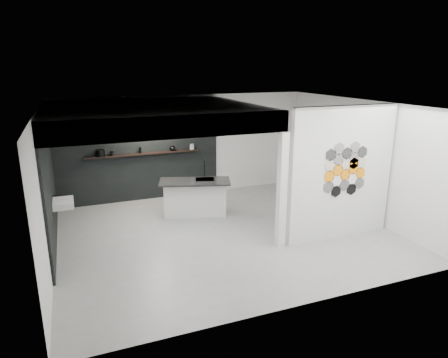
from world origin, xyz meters
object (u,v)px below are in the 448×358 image
glass_bowl (192,148)px  bottle_dark (140,150)px  kettle (173,148)px  glass_vase (192,147)px  stockpot (100,153)px  wall_basin (63,203)px  utensil_cup (112,153)px  kitchen_island (195,197)px  partition_panel (341,173)px

glass_bowl → bottle_dark: bearing=180.0°
kettle → glass_vase: size_ratio=1.07×
glass_bowl → stockpot: bearing=180.0°
wall_basin → bottle_dark: bearing=46.5°
glass_bowl → bottle_dark: size_ratio=0.78×
utensil_cup → kitchen_island: bearing=-41.5°
wall_basin → bottle_dark: (1.96, 2.07, 0.55)m
kitchen_island → glass_bowl: 1.84m
utensil_cup → partition_panel: bearing=-42.4°
wall_basin → glass_bowl: bearing=31.3°
glass_vase → utensil_cup: (-2.16, 0.00, -0.02)m
stockpot → kettle: bearing=0.0°
wall_basin → glass_bowl: 4.00m
kettle → utensil_cup: bearing=155.1°
kettle → bottle_dark: bottle_dark is taller
partition_panel → wall_basin: partition_panel is taller
kitchen_island → stockpot: 2.72m
kettle → bottle_dark: 0.88m
wall_basin → utensil_cup: bearing=59.2°
glass_bowl → glass_vase: glass_vase is taller
wall_basin → glass_bowl: glass_bowl is taller
wall_basin → bottle_dark: 2.90m
glass_bowl → glass_vase: size_ratio=0.83×
partition_panel → utensil_cup: size_ratio=25.97×
kettle → wall_basin: bearing=-168.8°
partition_panel → utensil_cup: 5.73m
kettle → utensil_cup: kettle is taller
partition_panel → bottle_dark: 5.22m
glass_vase → kitchen_island: bearing=-104.9°
kettle → utensil_cup: (-1.61, 0.00, -0.01)m
partition_panel → glass_vase: bearing=118.2°
partition_panel → kitchen_island: size_ratio=1.53×
bottle_dark → utensil_cup: bearing=180.0°
kitchen_island → stockpot: bearing=160.1°
bottle_dark → kitchen_island: bearing=-56.7°
wall_basin → kitchen_island: (2.98, 0.52, -0.39)m
partition_panel → stockpot: (-4.51, 3.87, 0.01)m
partition_panel → glass_vase: partition_panel is taller
wall_basin → stockpot: size_ratio=2.73×
utensil_cup → wall_basin: bearing=-120.8°
utensil_cup → glass_bowl: bearing=0.0°
stockpot → kettle: (1.89, 0.00, -0.02)m
wall_basin → glass_vase: bearing=31.3°
stockpot → kitchen_island: bearing=-37.3°
partition_panel → wall_basin: size_ratio=4.67×
wall_basin → glass_vase: glass_vase is taller
glass_bowl → glass_vase: 0.03m
wall_basin → utensil_cup: 2.46m
stockpot → bottle_dark: 1.01m
bottle_dark → utensil_cup: (-0.73, 0.00, -0.03)m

